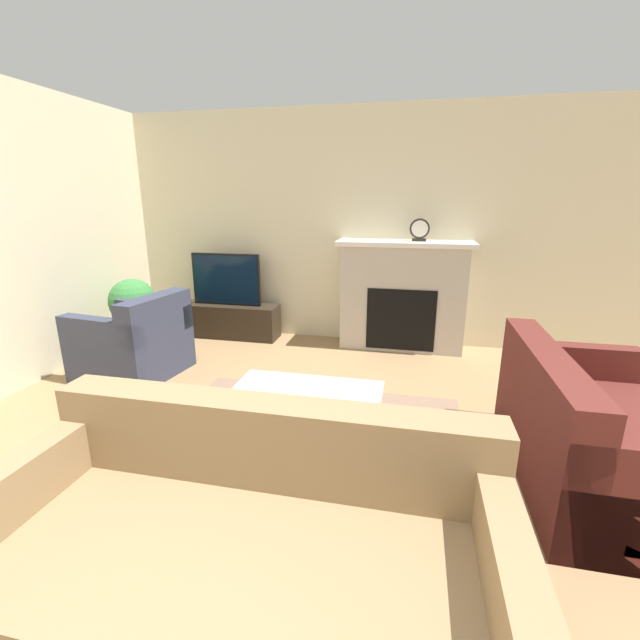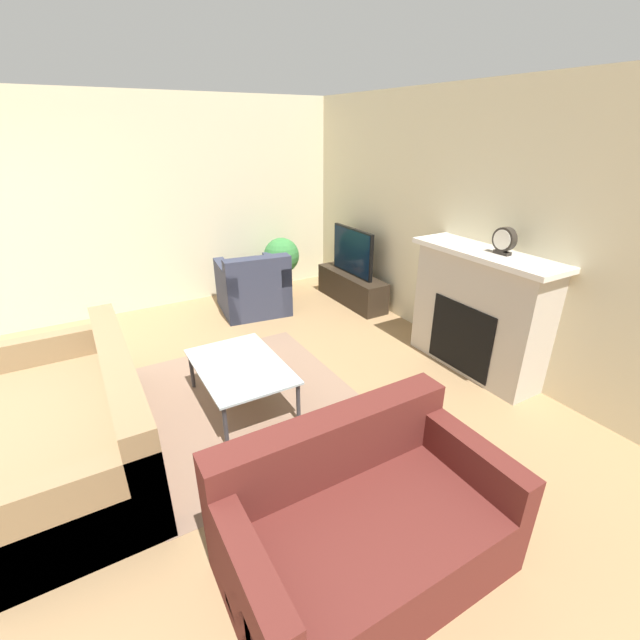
# 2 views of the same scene
# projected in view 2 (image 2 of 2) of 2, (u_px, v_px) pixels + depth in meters

# --- Properties ---
(wall_back) EXTENTS (8.31, 0.06, 2.70)m
(wall_back) POSITION_uv_depth(u_px,v_px,m) (451.00, 223.00, 4.60)
(wall_back) COLOR beige
(wall_back) RESTS_ON ground_plane
(wall_left) EXTENTS (0.06, 7.56, 2.70)m
(wall_left) POSITION_uv_depth(u_px,v_px,m) (174.00, 205.00, 5.65)
(wall_left) COLOR beige
(wall_left) RESTS_ON ground_plane
(area_rug) EXTENTS (2.26, 1.91, 0.00)m
(area_rug) POSITION_uv_depth(u_px,v_px,m) (246.00, 401.00, 3.91)
(area_rug) COLOR #896B56
(area_rug) RESTS_ON ground_plane
(fireplace) EXTENTS (1.50, 0.47, 1.24)m
(fireplace) POSITION_uv_depth(u_px,v_px,m) (479.00, 309.00, 4.22)
(fireplace) COLOR #BCB2A3
(fireplace) RESTS_ON ground_plane
(tv_stand) EXTENTS (1.27, 0.35, 0.42)m
(tv_stand) POSITION_uv_depth(u_px,v_px,m) (352.00, 288.00, 6.06)
(tv_stand) COLOR #2D2319
(tv_stand) RESTS_ON ground_plane
(tv) EXTENTS (0.87, 0.06, 0.63)m
(tv) POSITION_uv_depth(u_px,v_px,m) (353.00, 252.00, 5.84)
(tv) COLOR black
(tv) RESTS_ON tv_stand
(couch_sectional) EXTENTS (2.06, 0.99, 0.82)m
(couch_sectional) POSITION_uv_depth(u_px,v_px,m) (78.00, 428.00, 3.12)
(couch_sectional) COLOR #8C704C
(couch_sectional) RESTS_ON ground_plane
(couch_loveseat) EXTENTS (0.92, 1.52, 0.82)m
(couch_loveseat) POSITION_uv_depth(u_px,v_px,m) (362.00, 525.00, 2.36)
(couch_loveseat) COLOR #5B231E
(couch_loveseat) RESTS_ON ground_plane
(armchair_by_window) EXTENTS (0.98, 0.94, 0.82)m
(armchair_by_window) POSITION_uv_depth(u_px,v_px,m) (253.00, 290.00, 5.74)
(armchair_by_window) COLOR #33384C
(armchair_by_window) RESTS_ON ground_plane
(coffee_table) EXTENTS (1.06, 0.71, 0.40)m
(coffee_table) POSITION_uv_depth(u_px,v_px,m) (240.00, 368.00, 3.74)
(coffee_table) COLOR #333338
(coffee_table) RESTS_ON ground_plane
(potted_plant) EXTENTS (0.52, 0.52, 0.83)m
(potted_plant) POSITION_uv_depth(u_px,v_px,m) (282.00, 258.00, 6.28)
(potted_plant) COLOR #AD704C
(potted_plant) RESTS_ON ground_plane
(mantel_clock) EXTENTS (0.21, 0.07, 0.24)m
(mantel_clock) POSITION_uv_depth(u_px,v_px,m) (504.00, 240.00, 3.80)
(mantel_clock) COLOR #28231E
(mantel_clock) RESTS_ON fireplace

